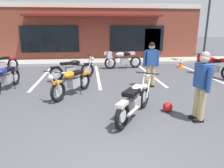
# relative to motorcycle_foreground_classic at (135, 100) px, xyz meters

# --- Properties ---
(ground_plane) EXTENTS (80.00, 80.00, 0.00)m
(ground_plane) POSITION_rel_motorcycle_foreground_classic_xyz_m (-0.73, 1.45, -0.46)
(ground_plane) COLOR #47474C
(sidewalk_kerb) EXTENTS (22.00, 1.80, 0.14)m
(sidewalk_kerb) POSITION_rel_motorcycle_foreground_classic_xyz_m (-0.73, 8.37, -0.39)
(sidewalk_kerb) COLOR #A8A59E
(sidewalk_kerb) RESTS_ON ground_plane
(brick_storefront_building) EXTENTS (14.39, 6.29, 3.69)m
(brick_storefront_building) POSITION_rel_motorcycle_foreground_classic_xyz_m (-0.73, 11.90, 1.39)
(brick_storefront_building) COLOR brown
(brick_storefront_building) RESTS_ON ground_plane
(painted_stall_lines) EXTENTS (10.18, 4.80, 0.01)m
(painted_stall_lines) POSITION_rel_motorcycle_foreground_classic_xyz_m (-0.73, 4.77, -0.46)
(painted_stall_lines) COLOR silver
(painted_stall_lines) RESTS_ON ground_plane
(motorcycle_foreground_classic) EXTENTS (1.41, 1.83, 0.98)m
(motorcycle_foreground_classic) POSITION_rel_motorcycle_foreground_classic_xyz_m (0.00, 0.00, 0.00)
(motorcycle_foreground_classic) COLOR black
(motorcycle_foreground_classic) RESTS_ON ground_plane
(motorcycle_red_sportbike) EXTENTS (0.69, 2.11, 0.98)m
(motorcycle_red_sportbike) POSITION_rel_motorcycle_foreground_classic_xyz_m (-4.09, 2.74, 0.00)
(motorcycle_red_sportbike) COLOR black
(motorcycle_red_sportbike) RESTS_ON ground_plane
(motorcycle_black_cruiser) EXTENTS (1.94, 1.21, 0.98)m
(motorcycle_black_cruiser) POSITION_rel_motorcycle_foreground_classic_xyz_m (-1.83, 4.09, 0.00)
(motorcycle_black_cruiser) COLOR black
(motorcycle_black_cruiser) RESTS_ON ground_plane
(motorcycle_blue_standard) EXTENTS (1.37, 1.86, 0.98)m
(motorcycle_blue_standard) POSITION_rel_motorcycle_foreground_classic_xyz_m (-1.69, 1.91, 0.00)
(motorcycle_blue_standard) COLOR black
(motorcycle_blue_standard) RESTS_ON ground_plane
(motorcycle_green_cafe_racer) EXTENTS (0.98, 2.05, 0.98)m
(motorcycle_green_cafe_racer) POSITION_rel_motorcycle_foreground_classic_xyz_m (4.45, 3.96, 0.07)
(motorcycle_green_cafe_racer) COLOR black
(motorcycle_green_cafe_racer) RESTS_ON ground_plane
(motorcycle_orange_scrambler) EXTENTS (1.33, 1.88, 0.98)m
(motorcycle_orange_scrambler) POSITION_rel_motorcycle_foreground_classic_xyz_m (-5.45, 5.68, 0.00)
(motorcycle_orange_scrambler) COLOR black
(motorcycle_orange_scrambler) RESTS_ON ground_plane
(motorcycle_cream_vintage) EXTENTS (2.11, 0.68, 0.98)m
(motorcycle_cream_vintage) POSITION_rel_motorcycle_foreground_classic_xyz_m (0.62, 6.28, 0.07)
(motorcycle_cream_vintage) COLOR black
(motorcycle_cream_vintage) RESTS_ON ground_plane
(person_in_black_shirt) EXTENTS (0.29, 0.61, 1.68)m
(person_in_black_shirt) POSITION_rel_motorcycle_foreground_classic_xyz_m (1.49, -0.36, 0.49)
(person_in_black_shirt) COLOR black
(person_in_black_shirt) RESTS_ON ground_plane
(person_near_building) EXTENTS (0.60, 0.28, 1.68)m
(person_near_building) POSITION_rel_motorcycle_foreground_classic_xyz_m (1.16, 2.58, 0.49)
(person_near_building) COLOR black
(person_near_building) RESTS_ON ground_plane
(helmet_on_pavement) EXTENTS (0.26, 0.26, 0.26)m
(helmet_on_pavement) POSITION_rel_motorcycle_foreground_classic_xyz_m (0.95, 0.23, -0.33)
(helmet_on_pavement) COLOR #B71414
(helmet_on_pavement) RESTS_ON ground_plane
(traffic_cone) EXTENTS (0.34, 0.34, 0.53)m
(traffic_cone) POSITION_rel_motorcycle_foreground_classic_xyz_m (3.96, 6.09, -0.20)
(traffic_cone) COLOR orange
(traffic_cone) RESTS_ON ground_plane
(parking_lot_lamp_post) EXTENTS (0.24, 0.76, 4.55)m
(parking_lot_lamp_post) POSITION_rel_motorcycle_foreground_classic_xyz_m (5.93, 7.15, 2.52)
(parking_lot_lamp_post) COLOR #2D2D33
(parking_lot_lamp_post) RESTS_ON ground_plane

